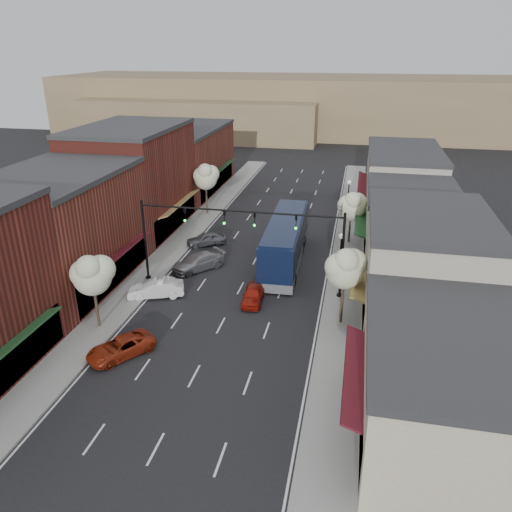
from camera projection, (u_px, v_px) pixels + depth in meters
The scene contains 28 objects.
ground at pixel (213, 340), 33.55m from camera, with size 160.00×160.00×0.00m, color black.
sidewalk_left at pixel (185, 236), 51.77m from camera, with size 2.80×73.00×0.15m, color gray.
sidewalk_right at pixel (349, 248), 48.62m from camera, with size 2.80×73.00×0.15m, color gray.
curb_left at pixel (198, 237), 51.51m from camera, with size 0.25×73.00×0.17m, color gray.
curb_right at pixel (335, 247), 48.89m from camera, with size 0.25×73.00×0.17m, color gray.
bldg_left_midnear at pixel (61, 231), 39.81m from camera, with size 10.14×14.10×9.40m.
bldg_left_midfar at pixel (134, 179), 52.15m from camera, with size 10.14×14.10×10.90m.
bldg_left_far at pixel (185, 159), 67.05m from camera, with size 10.14×18.10×8.40m.
bldg_right_near at pixel (445, 386), 24.43m from camera, with size 9.14×12.10×5.90m.
bldg_right_midnear at pixel (424, 269), 34.86m from camera, with size 9.14×12.10×7.90m.
bldg_right_midfar at pixel (409, 224), 45.97m from camera, with size 9.14×12.10×6.40m.
bldg_right_far at pixel (401, 181), 58.40m from camera, with size 9.14×16.10×7.40m.
hill_far at pixel (324, 105), 112.36m from camera, with size 120.00×30.00×12.00m, color #7A6647.
hill_near at pixel (203, 118), 107.01m from camera, with size 50.00×20.00×8.00m, color #7A6647.
signal_mast_right at pixel (311, 241), 37.90m from camera, with size 8.22×0.46×7.00m.
signal_mast_left at pixel (172, 230), 40.01m from camera, with size 8.22×0.46×7.00m.
tree_right_near at pixel (345, 267), 33.80m from camera, with size 2.85×2.65×5.95m.
tree_right_far at pixel (352, 205), 48.41m from camera, with size 2.85×2.65×5.43m.
tree_left_near at pixel (92, 273), 33.40m from camera, with size 2.85×2.65×5.69m.
tree_left_far at pixel (206, 176), 56.69m from camera, with size 2.85×2.65×6.13m.
lamp_post_near at pixel (341, 250), 40.38m from camera, with size 0.44×0.44×4.44m.
lamp_post_far at pixel (348, 193), 56.16m from camera, with size 0.44×0.44×4.44m.
coach_bus at pixel (285, 241), 44.71m from camera, with size 3.31×13.46×4.09m.
red_hatchback at pixel (253, 294), 38.37m from camera, with size 1.50×3.74×1.27m, color maroon.
parked_car_a at pixel (121, 347), 31.70m from camera, with size 2.02×4.38×1.22m, color maroon.
parked_car_b at pixel (156, 288), 39.14m from camera, with size 1.52×4.35×1.43m, color silver.
parked_car_c at pixel (198, 262), 43.96m from camera, with size 1.98×4.88×1.42m, color gray.
parked_car_d at pixel (206, 239), 49.30m from camera, with size 1.56×3.88×1.32m, color #54575B.
Camera 1 is at (8.69, -27.48, 18.32)m, focal length 35.00 mm.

